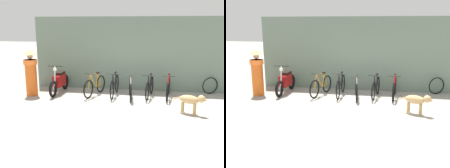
{
  "view_description": "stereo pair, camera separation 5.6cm",
  "coord_description": "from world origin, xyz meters",
  "views": [
    {
      "loc": [
        0.87,
        -7.7,
        2.66
      ],
      "look_at": [
        -0.59,
        0.93,
        0.65
      ],
      "focal_mm": 42.0,
      "sensor_mm": 36.0,
      "label": 1
    },
    {
      "loc": [
        0.92,
        -7.69,
        2.66
      ],
      "look_at": [
        -0.59,
        0.93,
        0.65
      ],
      "focal_mm": 42.0,
      "sensor_mm": 36.0,
      "label": 2
    }
  ],
  "objects": [
    {
      "name": "stray_dog",
      "position": [
        1.96,
        0.1,
        0.44
      ],
      "size": [
        0.98,
        0.53,
        0.64
      ],
      "rotation": [
        0.0,
        0.0,
        5.86
      ],
      "color": "tan",
      "rests_on": "ground"
    },
    {
      "name": "person_in_robes",
      "position": [
        -3.77,
        1.36,
        0.93
      ],
      "size": [
        0.63,
        0.63,
        1.75
      ],
      "rotation": [
        0.0,
        0.0,
        3.33
      ],
      "color": "orange",
      "rests_on": "ground"
    },
    {
      "name": "spare_tire_left",
      "position": [
        2.97,
        2.66,
        0.33
      ],
      "size": [
        0.63,
        0.29,
        0.66
      ],
      "rotation": [
        0.0,
        0.0,
        0.4
      ],
      "color": "black",
      "rests_on": "ground"
    },
    {
      "name": "bicycle_1",
      "position": [
        -0.64,
        1.81,
        0.37
      ],
      "size": [
        0.46,
        1.78,
        0.91
      ],
      "rotation": [
        0.0,
        0.0,
        -1.58
      ],
      "color": "black",
      "rests_on": "ground"
    },
    {
      "name": "bicycle_3",
      "position": [
        0.67,
        1.83,
        0.36
      ],
      "size": [
        0.46,
        1.64,
        0.89
      ],
      "rotation": [
        0.0,
        0.0,
        -1.71
      ],
      "color": "black",
      "rests_on": "ground"
    },
    {
      "name": "bicycle_2",
      "position": [
        -0.02,
        1.56,
        0.35
      ],
      "size": [
        0.46,
        1.65,
        0.85
      ],
      "rotation": [
        0.0,
        0.0,
        -1.45
      ],
      "color": "black",
      "rests_on": "ground"
    },
    {
      "name": "bicycle_4",
      "position": [
        1.35,
        1.85,
        0.36
      ],
      "size": [
        0.46,
        1.73,
        0.89
      ],
      "rotation": [
        0.0,
        0.0,
        -1.66
      ],
      "color": "black",
      "rests_on": "ground"
    },
    {
      "name": "bicycle_0",
      "position": [
        -1.39,
        1.75,
        0.36
      ],
      "size": [
        0.56,
        1.61,
        0.89
      ],
      "rotation": [
        0.0,
        0.0,
        -1.84
      ],
      "color": "black",
      "rests_on": "ground"
    },
    {
      "name": "motorcycle",
      "position": [
        -2.84,
        1.82,
        0.45
      ],
      "size": [
        0.58,
        1.91,
        1.14
      ],
      "rotation": [
        0.0,
        0.0,
        -1.58
      ],
      "color": "black",
      "rests_on": "ground"
    },
    {
      "name": "ground_plane",
      "position": [
        0.0,
        0.0,
        0.0
      ],
      "size": [
        60.0,
        60.0,
        0.0
      ],
      "primitive_type": "plane",
      "color": "#9E998E"
    },
    {
      "name": "shop_wall_back",
      "position": [
        0.0,
        2.91,
        1.48
      ],
      "size": [
        8.33,
        0.2,
        2.95
      ],
      "color": "slate",
      "rests_on": "ground"
    }
  ]
}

